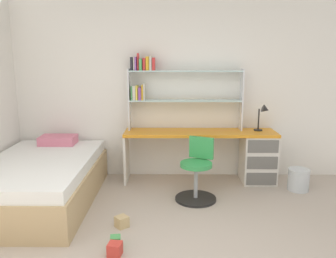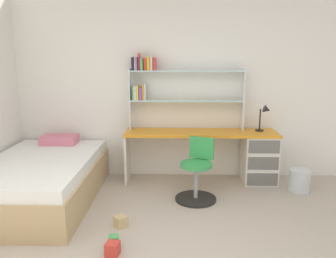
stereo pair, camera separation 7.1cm
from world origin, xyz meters
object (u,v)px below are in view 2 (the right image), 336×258
Objects in this scene: desk_lamp at (265,114)px; toy_block_red_1 at (113,249)px; bookshelf_hutch at (169,85)px; bed_platform at (41,180)px; toy_block_green_0 at (114,241)px; waste_bin at (300,180)px; swivel_chair at (197,176)px; toy_block_natural_2 at (121,221)px; desk at (241,153)px.

desk_lamp reaches higher than toy_block_red_1.
toy_block_red_1 is at bearing -132.58° from desk_lamp.
bookshelf_hutch is 0.78× the size of bed_platform.
toy_block_green_0 is at bearing 97.17° from toy_block_red_1.
bed_platform is at bearing -150.02° from bookshelf_hutch.
waste_bin is (0.42, -0.38, -0.85)m from desk_lamp.
desk_lamp is 3.90× the size of toy_block_green_0.
toy_block_red_1 is at bearing -122.94° from swivel_chair.
toy_block_red_1 is at bearing -46.90° from bed_platform.
swivel_chair reaches higher than bed_platform.
waste_bin is (1.41, 0.31, -0.16)m from swivel_chair.
bookshelf_hutch is 2.09× the size of swivel_chair.
desk_lamp is 1.02m from waste_bin.
desk_lamp is 2.86m from toy_block_red_1.
toy_block_natural_2 is at bearing -107.15° from bookshelf_hutch.
desk is 2.12m from toy_block_natural_2.
toy_block_natural_2 is (-2.26, -1.07, -0.09)m from waste_bin.
desk is 0.86m from waste_bin.
waste_bin is (3.36, 0.42, -0.13)m from bed_platform.
desk is at bearing -7.45° from bookshelf_hutch.
swivel_chair is 7.96× the size of toy_block_green_0.
waste_bin is 2.44× the size of toy_block_red_1.
toy_block_red_1 is (1.11, -1.19, -0.21)m from bed_platform.
bookshelf_hutch is 2.22m from waste_bin.
desk_lamp reaches higher than bed_platform.
toy_block_green_0 is (-1.54, -1.80, -0.38)m from desk.
swivel_chair is at bearing -144.95° from desk_lamp.
toy_block_natural_2 is (1.10, -0.65, -0.21)m from bed_platform.
bookshelf_hutch is 5.50× the size of waste_bin.
toy_block_natural_2 is at bearing 91.18° from toy_block_red_1.
bookshelf_hutch is 2.40m from toy_block_green_0.
desk reaches higher than toy_block_natural_2.
toy_block_red_1 is (0.02, -0.16, 0.01)m from toy_block_green_0.
desk is 0.95m from swivel_chair.
toy_block_green_0 is 0.82× the size of toy_block_natural_2.
bookshelf_hutch is at bearing 164.68° from waste_bin.
toy_block_green_0 is at bearing -127.24° from swivel_chair.
bookshelf_hutch is 1.39m from swivel_chair.
bed_platform is 3.39m from waste_bin.
waste_bin is (1.78, -0.49, -1.24)m from bookshelf_hutch.
bookshelf_hutch is at bearing 77.40° from toy_block_red_1.
desk is 21.93× the size of toy_block_green_0.
toy_block_green_0 is (-0.86, -1.13, -0.26)m from swivel_chair.
desk_lamp is at bearing 38.22° from toy_block_natural_2.
bookshelf_hutch reaches higher than waste_bin.
toy_block_green_0 is 0.81× the size of toy_block_red_1.
swivel_chair is at bearing -135.43° from desk.
toy_block_red_1 is (-1.83, -1.99, -0.93)m from desk_lamp.
desk is 5.62× the size of desk_lamp.
toy_block_green_0 is at bearing -104.21° from bookshelf_hutch.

